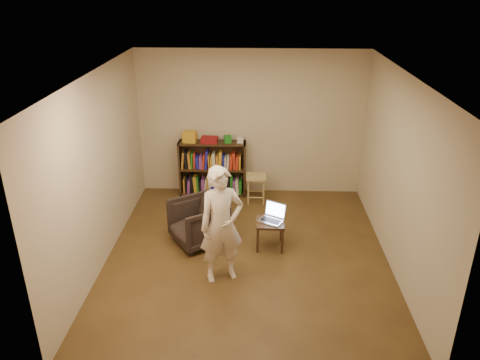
{
  "coord_description": "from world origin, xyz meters",
  "views": [
    {
      "loc": [
        0.13,
        -5.73,
        3.73
      ],
      "look_at": [
        -0.12,
        0.35,
        1.04
      ],
      "focal_mm": 35.0,
      "sensor_mm": 36.0,
      "label": 1
    }
  ],
  "objects_px": {
    "stool": "(256,181)",
    "person": "(221,225)",
    "side_table": "(270,226)",
    "armchair": "(198,222)",
    "laptop": "(273,216)",
    "bookshelf": "(213,171)"
  },
  "relations": [
    {
      "from": "armchair",
      "to": "laptop",
      "type": "distance_m",
      "value": 1.11
    },
    {
      "from": "stool",
      "to": "person",
      "type": "relative_size",
      "value": 0.31
    },
    {
      "from": "side_table",
      "to": "stool",
      "type": "bearing_deg",
      "value": 98.2
    },
    {
      "from": "stool",
      "to": "person",
      "type": "xyz_separation_m",
      "value": [
        -0.43,
        -2.3,
        0.4
      ]
    },
    {
      "from": "bookshelf",
      "to": "side_table",
      "type": "xyz_separation_m",
      "value": [
        1.01,
        -1.82,
        -0.09
      ]
    },
    {
      "from": "stool",
      "to": "side_table",
      "type": "bearing_deg",
      "value": -81.8
    },
    {
      "from": "stool",
      "to": "laptop",
      "type": "distance_m",
      "value": 1.48
    },
    {
      "from": "stool",
      "to": "side_table",
      "type": "height_order",
      "value": "stool"
    },
    {
      "from": "armchair",
      "to": "person",
      "type": "height_order",
      "value": "person"
    },
    {
      "from": "stool",
      "to": "person",
      "type": "height_order",
      "value": "person"
    },
    {
      "from": "stool",
      "to": "laptop",
      "type": "bearing_deg",
      "value": -80.15
    },
    {
      "from": "stool",
      "to": "laptop",
      "type": "xyz_separation_m",
      "value": [
        0.25,
        -1.46,
        0.08
      ]
    },
    {
      "from": "armchair",
      "to": "side_table",
      "type": "distance_m",
      "value": 1.07
    },
    {
      "from": "stool",
      "to": "person",
      "type": "bearing_deg",
      "value": -100.55
    },
    {
      "from": "bookshelf",
      "to": "side_table",
      "type": "height_order",
      "value": "bookshelf"
    },
    {
      "from": "side_table",
      "to": "person",
      "type": "distance_m",
      "value": 1.12
    },
    {
      "from": "armchair",
      "to": "side_table",
      "type": "xyz_separation_m",
      "value": [
        1.07,
        -0.09,
        0.01
      ]
    },
    {
      "from": "stool",
      "to": "armchair",
      "type": "relative_size",
      "value": 0.67
    },
    {
      "from": "bookshelf",
      "to": "stool",
      "type": "xyz_separation_m",
      "value": [
        0.79,
        -0.31,
        -0.04
      ]
    },
    {
      "from": "side_table",
      "to": "bookshelf",
      "type": "bearing_deg",
      "value": 119.07
    },
    {
      "from": "side_table",
      "to": "person",
      "type": "height_order",
      "value": "person"
    },
    {
      "from": "stool",
      "to": "person",
      "type": "distance_m",
      "value": 2.38
    }
  ]
}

